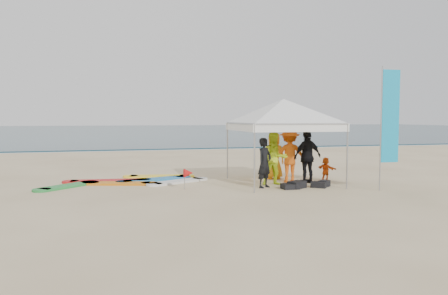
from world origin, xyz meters
The scene contains 14 objects.
ground centered at (0.00, 0.00, 0.00)m, with size 120.00×120.00×0.00m, color beige.
ocean centered at (0.00, 60.00, 0.04)m, with size 160.00×84.00×0.08m, color #0C2633.
shoreline_foam centered at (0.00, 18.20, 0.00)m, with size 160.00×1.20×0.01m, color silver.
person_black_a centered at (1.19, 1.46, 0.78)m, with size 0.57×0.37×1.56m, color black.
person_yellow centered at (1.68, 1.86, 0.86)m, with size 0.84×0.65×1.73m, color #D1EE21.
person_orange_a centered at (2.39, 2.32, 0.92)m, with size 1.19×0.68×1.84m, color orange.
person_black_b centered at (2.87, 1.95, 0.89)m, with size 1.04×0.43×1.77m, color black.
person_orange_b centered at (2.17, 3.20, 0.83)m, with size 0.81×0.53×1.66m, color orange.
person_seated centered at (3.68, 2.18, 0.42)m, with size 0.77×0.25×0.83m, color orange.
canopy_tent centered at (2.07, 2.13, 2.79)m, with size 4.24×4.24×3.20m.
feather_flag centered at (4.61, 0.06, 2.19)m, with size 0.62×0.04×3.71m.
marker_pennant centered at (-1.17, 1.77, 0.49)m, with size 0.28×0.28×0.64m.
gear_pile centered at (2.35, 1.08, 0.10)m, with size 1.70×0.62×0.22m.
surfboard_spread centered at (-2.74, 3.70, 0.04)m, with size 5.35×2.82×0.07m.
Camera 1 is at (-3.47, -11.30, 2.20)m, focal length 35.00 mm.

